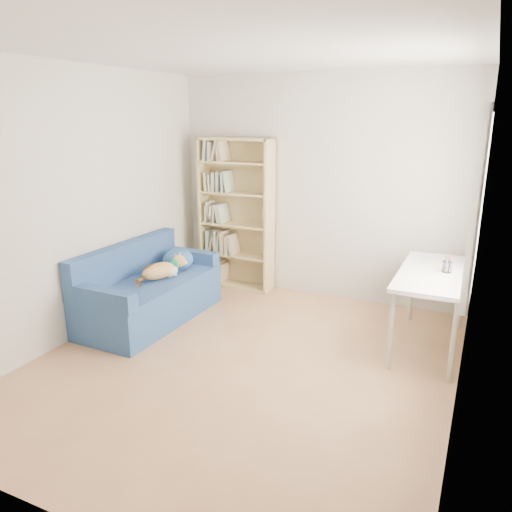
{
  "coord_description": "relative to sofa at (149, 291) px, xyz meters",
  "views": [
    {
      "loc": [
        1.8,
        -3.58,
        2.14
      ],
      "look_at": [
        -0.12,
        0.51,
        0.85
      ],
      "focal_mm": 35.0,
      "sensor_mm": 36.0,
      "label": 1
    }
  ],
  "objects": [
    {
      "name": "room_shell",
      "position": [
        1.48,
        -0.47,
        1.32
      ],
      "size": [
        3.54,
        4.04,
        2.62
      ],
      "color": "silver",
      "rests_on": "ground"
    },
    {
      "name": "ground",
      "position": [
        1.38,
        -0.5,
        -0.31
      ],
      "size": [
        4.0,
        4.0,
        0.0
      ],
      "primitive_type": "plane",
      "color": "#AF7B4F",
      "rests_on": "ground"
    },
    {
      "name": "sofa",
      "position": [
        0.0,
        0.0,
        0.0
      ],
      "size": [
        0.82,
        1.66,
        0.81
      ],
      "rotation": [
        0.0,
        0.0,
        -0.02
      ],
      "color": "navy",
      "rests_on": "ground"
    },
    {
      "name": "pen_cup",
      "position": [
        2.91,
        0.58,
        0.5
      ],
      "size": [
        0.09,
        0.09,
        0.17
      ],
      "color": "white",
      "rests_on": "desk"
    },
    {
      "name": "bookshelf",
      "position": [
        0.37,
        1.34,
        0.55
      ],
      "size": [
        0.93,
        0.29,
        1.87
      ],
      "color": "tan",
      "rests_on": "ground"
    },
    {
      "name": "desk",
      "position": [
        2.81,
        0.54,
        0.37
      ],
      "size": [
        0.6,
        1.3,
        0.75
      ],
      "color": "white",
      "rests_on": "ground"
    }
  ]
}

